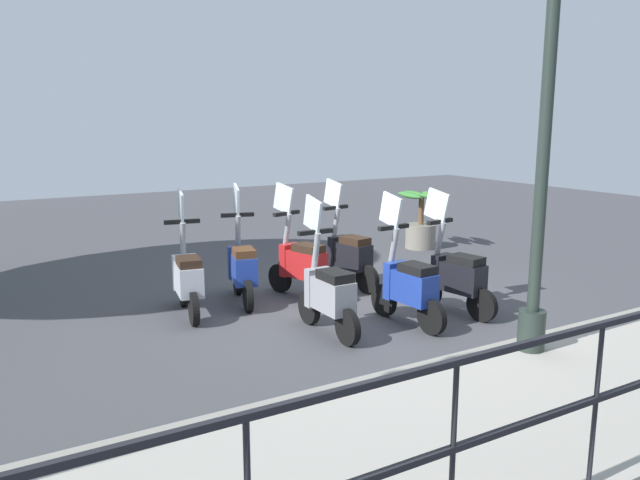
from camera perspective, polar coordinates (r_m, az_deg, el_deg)
ground_plane at (r=8.09m, az=3.80°, el=-6.16°), size 28.00×28.00×0.00m
promenade_walkway at (r=5.90m, az=21.71°, el=-12.90°), size 2.20×20.00×0.15m
lamp_post_near at (r=6.19m, az=19.86°, el=9.06°), size 0.26×0.90×4.69m
potted_palm at (r=11.77m, az=9.19°, el=1.40°), size 1.06×0.66×1.05m
scooter_near_0 at (r=7.87m, az=12.30°, el=-3.23°), size 1.23×0.47×1.54m
scooter_near_1 at (r=7.35m, az=8.05°, el=-4.11°), size 1.23×0.44×1.54m
scooter_near_2 at (r=6.96m, az=0.73°, el=-4.85°), size 1.23×0.44×1.54m
scooter_far_0 at (r=8.90m, az=2.57°, el=-1.34°), size 1.23×0.46×1.54m
scooter_far_1 at (r=8.37m, az=-1.76°, el=-2.13°), size 1.21×0.53×1.54m
scooter_far_2 at (r=8.22m, az=-7.13°, el=-2.46°), size 1.21×0.51×1.54m
scooter_far_3 at (r=7.80m, az=-12.02°, el=-3.36°), size 1.23×0.47×1.54m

